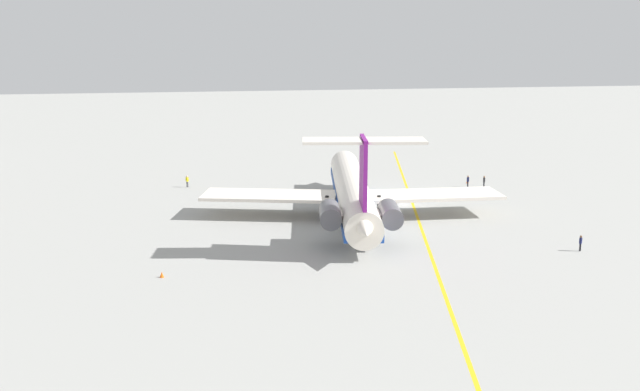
% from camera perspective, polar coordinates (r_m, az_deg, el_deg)
% --- Properties ---
extents(ground, '(366.18, 366.18, 0.00)m').
position_cam_1_polar(ground, '(97.46, 6.34, -0.62)').
color(ground, '#9E9E99').
extents(main_jetliner, '(41.68, 36.96, 12.16)m').
position_cam_1_polar(main_jetliner, '(88.11, 2.58, 0.22)').
color(main_jetliner, silver).
rests_on(main_jetliner, ground).
extents(ground_crew_near_nose, '(0.28, 0.44, 1.75)m').
position_cam_1_polar(ground_crew_near_nose, '(108.28, -10.27, 1.21)').
color(ground_crew_near_nose, black).
rests_on(ground_crew_near_nose, ground).
extents(ground_crew_near_tail, '(0.27, 0.41, 1.70)m').
position_cam_1_polar(ground_crew_near_tail, '(80.64, 19.57, -3.36)').
color(ground_crew_near_tail, black).
rests_on(ground_crew_near_tail, ground).
extents(ground_crew_portside, '(0.40, 0.28, 1.73)m').
position_cam_1_polar(ground_crew_portside, '(108.77, 11.41, 1.20)').
color(ground_crew_portside, black).
rests_on(ground_crew_portside, ground).
extents(ground_crew_starboard, '(0.44, 0.28, 1.78)m').
position_cam_1_polar(ground_crew_starboard, '(108.72, 12.62, 1.16)').
color(ground_crew_starboard, black).
rests_on(ground_crew_starboard, ground).
extents(safety_cone_nose, '(0.40, 0.40, 0.55)m').
position_cam_1_polar(safety_cone_nose, '(69.95, -12.18, -6.02)').
color(safety_cone_nose, '#EA590F').
rests_on(safety_cone_nose, ground).
extents(safety_cone_wingtip, '(0.40, 0.40, 0.55)m').
position_cam_1_polar(safety_cone_wingtip, '(111.73, 11.37, 1.08)').
color(safety_cone_wingtip, '#EA590F').
rests_on(safety_cone_wingtip, ground).
extents(taxiway_centreline, '(93.28, 20.26, 0.01)m').
position_cam_1_polar(taxiway_centreline, '(92.05, 7.48, -1.45)').
color(taxiway_centreline, gold).
rests_on(taxiway_centreline, ground).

